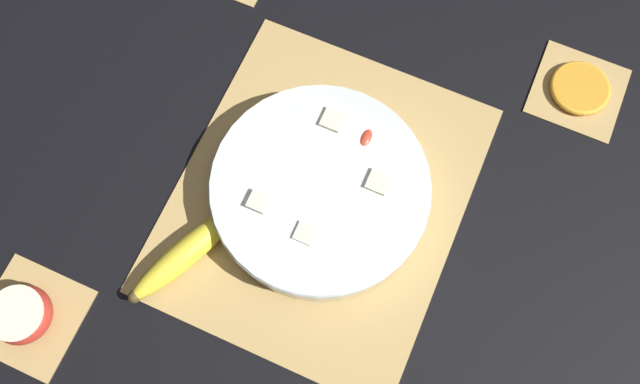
% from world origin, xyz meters
% --- Properties ---
extents(ground_plane, '(6.00, 6.00, 0.00)m').
position_xyz_m(ground_plane, '(0.00, 0.00, 0.00)').
color(ground_plane, black).
extents(bamboo_mat_center, '(0.46, 0.39, 0.01)m').
position_xyz_m(bamboo_mat_center, '(-0.00, 0.00, 0.00)').
color(bamboo_mat_center, tan).
rests_on(bamboo_mat_center, ground_plane).
extents(coaster_mat_near_right, '(0.13, 0.13, 0.01)m').
position_xyz_m(coaster_mat_near_right, '(0.31, -0.29, 0.00)').
color(coaster_mat_near_right, tan).
rests_on(coaster_mat_near_right, ground_plane).
extents(coaster_mat_far_left, '(0.13, 0.13, 0.01)m').
position_xyz_m(coaster_mat_far_left, '(-0.31, 0.29, 0.00)').
color(coaster_mat_far_left, tan).
rests_on(coaster_mat_far_left, ground_plane).
extents(fruit_salad_bowl, '(0.30, 0.30, 0.06)m').
position_xyz_m(fruit_salad_bowl, '(-0.00, 0.00, 0.04)').
color(fruit_salad_bowl, silver).
rests_on(fruit_salad_bowl, bamboo_mat_center).
extents(whole_banana, '(0.18, 0.11, 0.04)m').
position_xyz_m(whole_banana, '(0.15, -0.13, 0.03)').
color(whole_banana, yellow).
rests_on(whole_banana, bamboo_mat_center).
extents(apple_half, '(0.08, 0.08, 0.04)m').
position_xyz_m(apple_half, '(0.31, -0.29, 0.03)').
color(apple_half, '#B72D23').
rests_on(apple_half, coaster_mat_near_right).
extents(orange_slice_whole, '(0.09, 0.09, 0.01)m').
position_xyz_m(orange_slice_whole, '(-0.31, 0.29, 0.01)').
color(orange_slice_whole, orange).
rests_on(orange_slice_whole, coaster_mat_far_left).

